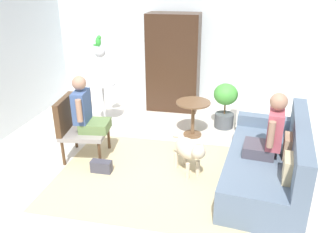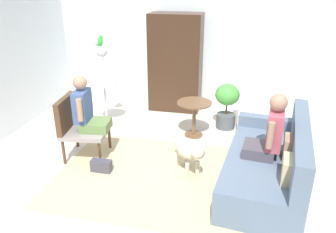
{
  "view_description": "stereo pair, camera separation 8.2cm",
  "coord_description": "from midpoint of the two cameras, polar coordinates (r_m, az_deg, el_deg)",
  "views": [
    {
      "loc": [
        0.91,
        -3.98,
        2.53
      ],
      "look_at": [
        0.06,
        0.15,
        0.76
      ],
      "focal_mm": 35.81,
      "sensor_mm": 36.0,
      "label": 1
    },
    {
      "loc": [
        0.99,
        -3.97,
        2.53
      ],
      "look_at": [
        0.06,
        0.15,
        0.76
      ],
      "focal_mm": 35.81,
      "sensor_mm": 36.0,
      "label": 2
    }
  ],
  "objects": [
    {
      "name": "armchair",
      "position": [
        5.1,
        -14.82,
        -1.13
      ],
      "size": [
        0.71,
        0.72,
        0.93
      ],
      "color": "#4C331E",
      "rests_on": "ground"
    },
    {
      "name": "potted_plant",
      "position": [
        5.99,
        10.36,
        2.3
      ],
      "size": [
        0.42,
        0.42,
        0.81
      ],
      "color": "#4C5156",
      "rests_on": "ground"
    },
    {
      "name": "dog",
      "position": [
        4.55,
        4.02,
        -5.7
      ],
      "size": [
        0.54,
        0.64,
        0.57
      ],
      "color": "beige",
      "rests_on": "ground"
    },
    {
      "name": "ground_plane",
      "position": [
        4.81,
        -0.62,
        -8.98
      ],
      "size": [
        6.77,
        6.77,
        0.0
      ],
      "primitive_type": "plane",
      "color": "beige"
    },
    {
      "name": "round_end_table",
      "position": [
        5.62,
        4.9,
        0.66
      ],
      "size": [
        0.58,
        0.58,
        0.61
      ],
      "color": "brown",
      "rests_on": "ground"
    },
    {
      "name": "column_lamp",
      "position": [
        5.93,
        13.36,
        3.32
      ],
      "size": [
        0.2,
        0.2,
        1.25
      ],
      "color": "#4C4742",
      "rests_on": "ground"
    },
    {
      "name": "person_on_armchair",
      "position": [
        4.96,
        -13.21,
        1.2
      ],
      "size": [
        0.51,
        0.52,
        0.82
      ],
      "color": "#617D46"
    },
    {
      "name": "bird_cage_stand",
      "position": [
        6.03,
        -10.45,
        5.8
      ],
      "size": [
        0.46,
        0.46,
        1.44
      ],
      "color": "silver",
      "rests_on": "ground"
    },
    {
      "name": "back_wall",
      "position": [
        6.95,
        4.82,
        13.69
      ],
      "size": [
        6.24,
        0.12,
        2.88
      ],
      "primitive_type": "cube",
      "color": "silver",
      "rests_on": "ground"
    },
    {
      "name": "armoire_cabinet",
      "position": [
        6.69,
        1.67,
        9.12
      ],
      "size": [
        1.01,
        0.56,
        1.9
      ],
      "primitive_type": "cube",
      "color": "#382316",
      "rests_on": "ground"
    },
    {
      "name": "person_on_couch",
      "position": [
        4.31,
        17.49,
        -2.6
      ],
      "size": [
        0.48,
        0.53,
        0.84
      ],
      "color": "#46424D"
    },
    {
      "name": "couch",
      "position": [
        4.53,
        17.45,
        -7.81
      ],
      "size": [
        1.15,
        2.07,
        0.9
      ],
      "color": "slate",
      "rests_on": "ground"
    },
    {
      "name": "area_rug",
      "position": [
        4.68,
        -2.16,
        -9.93
      ],
      "size": [
        2.59,
        2.12,
        0.01
      ],
      "primitive_type": "cube",
      "color": "#C6B284",
      "rests_on": "ground"
    },
    {
      "name": "handbag",
      "position": [
        4.8,
        -10.79,
        -8.26
      ],
      "size": [
        0.29,
        0.12,
        0.17
      ],
      "primitive_type": "cube",
      "color": "#3F3F4C",
      "rests_on": "ground"
    },
    {
      "name": "parrot",
      "position": [
        5.87,
        -11.06,
        12.51
      ],
      "size": [
        0.17,
        0.1,
        0.19
      ],
      "color": "green",
      "rests_on": "bird_cage_stand"
    }
  ]
}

